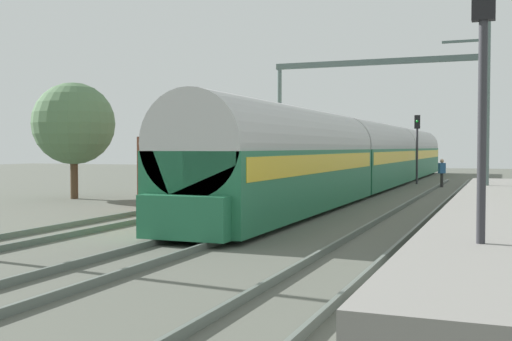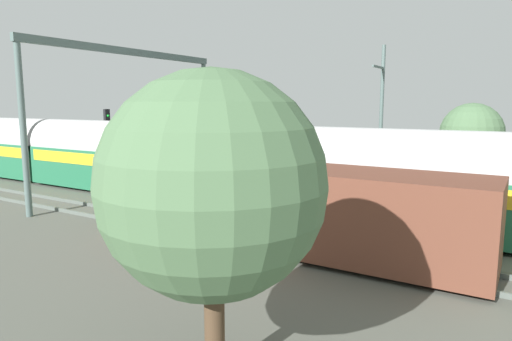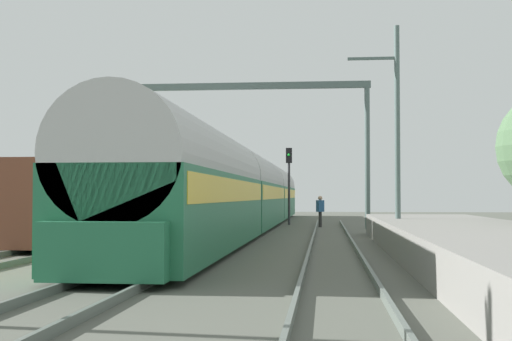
{
  "view_description": "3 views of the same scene",
  "coord_description": "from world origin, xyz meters",
  "px_view_note": "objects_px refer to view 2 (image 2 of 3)",
  "views": [
    {
      "loc": [
        7.4,
        -17.89,
        2.45
      ],
      "look_at": [
        0.0,
        1.02,
        1.71
      ],
      "focal_mm": 44.7,
      "sensor_mm": 36.0,
      "label": 1
    },
    {
      "loc": [
        -17.72,
        2.62,
        4.93
      ],
      "look_at": [
        -0.09,
        13.37,
        1.88
      ],
      "focal_mm": 31.78,
      "sensor_mm": 36.0,
      "label": 2
    },
    {
      "loc": [
        4.06,
        -16.56,
        1.73
      ],
      "look_at": [
        0.0,
        24.97,
        3.23
      ],
      "focal_mm": 49.64,
      "sensor_mm": 36.0,
      "label": 3
    }
  ],
  "objects_px": {
    "passenger_train": "(143,158)",
    "railway_signal_far": "(108,135)",
    "person_crossing": "(163,165)",
    "catenary_gantry": "(132,90)",
    "freight_car": "(286,206)"
  },
  "relations": [
    {
      "from": "passenger_train",
      "to": "railway_signal_far",
      "type": "xyz_separation_m",
      "value": [
        1.92,
        5.01,
        1.0
      ]
    },
    {
      "from": "person_crossing",
      "to": "catenary_gantry",
      "type": "relative_size",
      "value": 0.13
    },
    {
      "from": "passenger_train",
      "to": "freight_car",
      "type": "height_order",
      "value": "passenger_train"
    },
    {
      "from": "railway_signal_far",
      "to": "freight_car",
      "type": "bearing_deg",
      "value": -111.18
    },
    {
      "from": "railway_signal_far",
      "to": "catenary_gantry",
      "type": "height_order",
      "value": "catenary_gantry"
    },
    {
      "from": "freight_car",
      "to": "railway_signal_far",
      "type": "bearing_deg",
      "value": 68.82
    },
    {
      "from": "freight_car",
      "to": "railway_signal_far",
      "type": "xyz_separation_m",
      "value": [
        6.22,
        16.06,
        1.5
      ]
    },
    {
      "from": "passenger_train",
      "to": "freight_car",
      "type": "distance_m",
      "value": 11.87
    },
    {
      "from": "passenger_train",
      "to": "catenary_gantry",
      "type": "bearing_deg",
      "value": 90.0
    },
    {
      "from": "person_crossing",
      "to": "catenary_gantry",
      "type": "bearing_deg",
      "value": 161.6
    },
    {
      "from": "passenger_train",
      "to": "catenary_gantry",
      "type": "height_order",
      "value": "catenary_gantry"
    },
    {
      "from": "passenger_train",
      "to": "person_crossing",
      "type": "xyz_separation_m",
      "value": [
        3.79,
        2.11,
        -0.94
      ]
    },
    {
      "from": "person_crossing",
      "to": "railway_signal_far",
      "type": "height_order",
      "value": "railway_signal_far"
    },
    {
      "from": "passenger_train",
      "to": "catenary_gantry",
      "type": "relative_size",
      "value": 3.78
    },
    {
      "from": "freight_car",
      "to": "catenary_gantry",
      "type": "xyz_separation_m",
      "value": [
        4.31,
        11.71,
        4.2
      ]
    }
  ]
}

